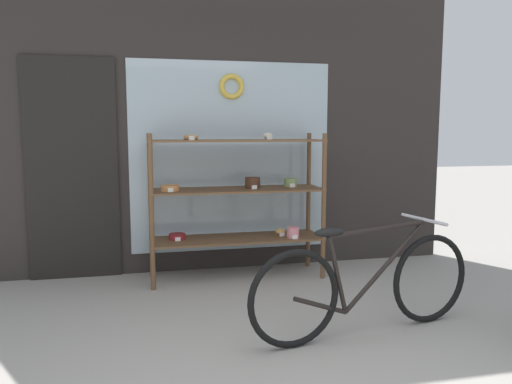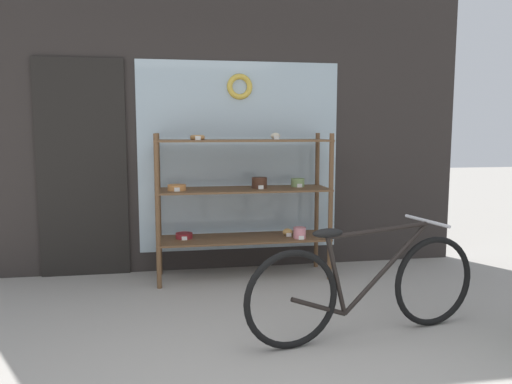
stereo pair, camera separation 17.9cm
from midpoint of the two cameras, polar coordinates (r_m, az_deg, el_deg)
name	(u,v)px [view 2 (the right image)]	position (r m, az deg, el deg)	size (l,w,h in m)	color
storefront_facade	(216,94)	(5.09, -3.63, 11.15)	(5.08, 0.13, 3.67)	#2D2826
display_case	(243,193)	(4.77, -0.37, -0.17)	(1.65, 0.49, 1.40)	brown
bicycle	(366,286)	(3.58, 13.86, -10.44)	(1.77, 0.50, 0.79)	black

